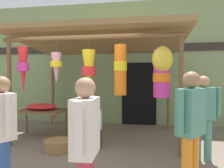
# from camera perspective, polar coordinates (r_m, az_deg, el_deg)

# --- Properties ---
(ground_plane) EXTENTS (30.00, 30.00, 0.00)m
(ground_plane) POSITION_cam_1_polar(r_m,az_deg,el_deg) (4.75, -8.61, -16.96)
(ground_plane) COLOR #756656
(shop_facade) EXTENTS (9.86, 0.29, 3.98)m
(shop_facade) POSITION_cam_1_polar(r_m,az_deg,el_deg) (7.04, -2.09, 5.57)
(shop_facade) COLOR #7A9360
(shop_facade) RESTS_ON ground_plane
(market_stall_canopy) EXTENTS (4.14, 2.67, 2.65)m
(market_stall_canopy) POSITION_cam_1_polar(r_m,az_deg,el_deg) (5.15, -2.63, 9.60)
(market_stall_canopy) COLOR brown
(market_stall_canopy) RESTS_ON ground_plane
(display_table) EXTENTS (1.27, 0.84, 0.70)m
(display_table) POSITION_cam_1_polar(r_m,az_deg,el_deg) (5.70, -19.30, -7.34)
(display_table) COLOR brown
(display_table) RESTS_ON ground_plane
(flower_heap_on_table) EXTENTS (0.79, 0.55, 0.16)m
(flower_heap_on_table) POSITION_cam_1_polar(r_m,az_deg,el_deg) (5.67, -18.64, -5.89)
(flower_heap_on_table) COLOR red
(flower_heap_on_table) RESTS_ON display_table
(folding_chair) EXTENTS (0.46, 0.46, 0.84)m
(folding_chair) POSITION_cam_1_polar(r_m,az_deg,el_deg) (4.61, -5.37, -11.03)
(folding_chair) COLOR beige
(folding_chair) RESTS_ON ground_plane
(wicker_basket_by_table) EXTENTS (0.56, 0.56, 0.23)m
(wicker_basket_by_table) POSITION_cam_1_polar(r_m,az_deg,el_deg) (4.62, -14.63, -16.00)
(wicker_basket_by_table) COLOR olive
(wicker_basket_by_table) RESTS_ON ground_plane
(wicker_basket_spare) EXTENTS (0.54, 0.54, 0.24)m
(wicker_basket_spare) POSITION_cam_1_polar(r_m,az_deg,el_deg) (5.42, -8.32, -13.23)
(wicker_basket_spare) COLOR brown
(wicker_basket_spare) RESTS_ON ground_plane
(vendor_in_orange) EXTENTS (0.59, 0.27, 1.56)m
(vendor_in_orange) POSITION_cam_1_polar(r_m,az_deg,el_deg) (4.17, 23.64, -6.79)
(vendor_in_orange) COLOR #4C8E7A
(vendor_in_orange) RESTS_ON ground_plane
(customer_foreground) EXTENTS (0.50, 0.41, 1.54)m
(customer_foreground) POSITION_cam_1_polar(r_m,az_deg,el_deg) (3.00, -27.88, -10.38)
(customer_foreground) COLOR #2D5193
(customer_foreground) RESTS_ON ground_plane
(shopper_by_bananas) EXTENTS (0.42, 0.48, 1.60)m
(shopper_by_bananas) POSITION_cam_1_polar(r_m,az_deg,el_deg) (2.88, 20.74, -9.99)
(shopper_by_bananas) COLOR orange
(shopper_by_bananas) RESTS_ON ground_plane
(passerby_at_right) EXTENTS (0.23, 0.59, 1.53)m
(passerby_at_right) POSITION_cam_1_polar(r_m,az_deg,el_deg) (2.16, -7.27, -15.19)
(passerby_at_right) COLOR #B23347
(passerby_at_right) RESTS_ON ground_plane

